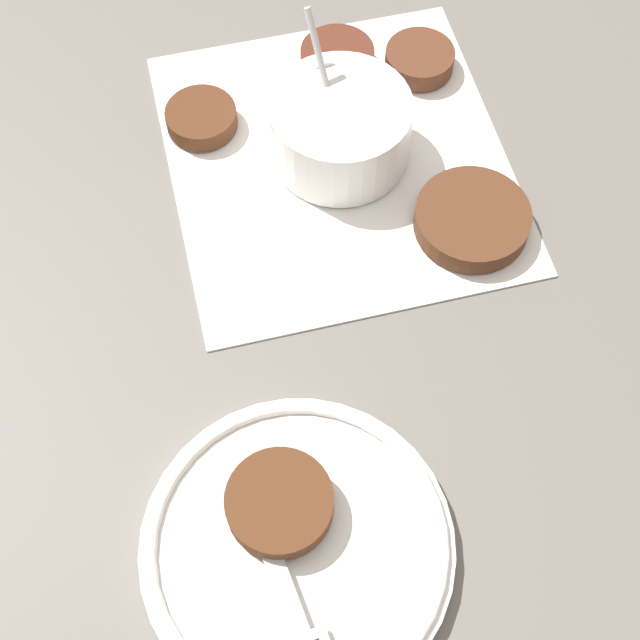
% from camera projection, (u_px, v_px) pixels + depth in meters
% --- Properties ---
extents(ground_plane, '(4.00, 4.00, 0.00)m').
position_uv_depth(ground_plane, '(320.00, 165.00, 0.70)').
color(ground_plane, '#605B56').
extents(napkin, '(0.30, 0.28, 0.00)m').
position_uv_depth(napkin, '(338.00, 160.00, 0.70)').
color(napkin, white).
rests_on(napkin, ground_plane).
extents(sauce_bowl, '(0.12, 0.11, 0.11)m').
position_uv_depth(sauce_bowl, '(340.00, 131.00, 0.68)').
color(sauce_bowl, white).
rests_on(sauce_bowl, napkin).
extents(fritter_0, '(0.06, 0.06, 0.02)m').
position_uv_depth(fritter_0, '(420.00, 59.00, 0.74)').
color(fritter_0, '#532D1D').
rests_on(fritter_0, napkin).
extents(fritter_1, '(0.09, 0.09, 0.02)m').
position_uv_depth(fritter_1, '(472.00, 219.00, 0.66)').
color(fritter_1, '#4F2D1B').
rests_on(fritter_1, napkin).
extents(fritter_2, '(0.06, 0.06, 0.02)m').
position_uv_depth(fritter_2, '(337.00, 59.00, 0.74)').
color(fritter_2, '#51271A').
rests_on(fritter_2, napkin).
extents(fritter_3, '(0.06, 0.06, 0.02)m').
position_uv_depth(fritter_3, '(201.00, 118.00, 0.71)').
color(fritter_3, '#4E2A18').
rests_on(fritter_3, napkin).
extents(serving_plate, '(0.20, 0.20, 0.02)m').
position_uv_depth(serving_plate, '(297.00, 546.00, 0.55)').
color(serving_plate, white).
rests_on(serving_plate, ground_plane).
extents(fritter_on_plate, '(0.07, 0.07, 0.02)m').
position_uv_depth(fritter_on_plate, '(280.00, 503.00, 0.54)').
color(fritter_on_plate, '#512D19').
rests_on(fritter_on_plate, serving_plate).
extents(fork, '(0.16, 0.03, 0.00)m').
position_uv_depth(fork, '(300.00, 632.00, 0.51)').
color(fork, silver).
rests_on(fork, serving_plate).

